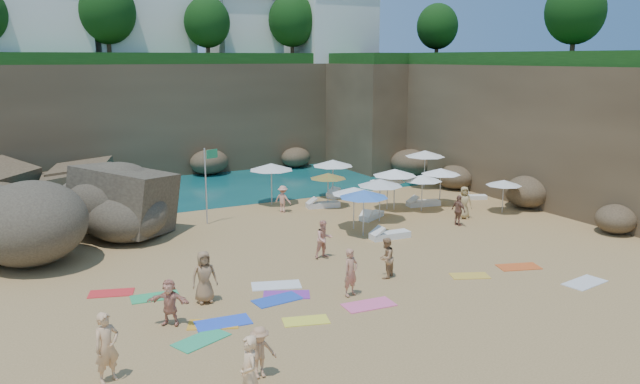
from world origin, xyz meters
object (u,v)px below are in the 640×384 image
parasol_1 (395,172)px  person_stand_6 (249,374)px  parasol_0 (271,167)px  person_stand_1 (386,258)px  person_stand_5 (85,201)px  person_stand_2 (283,199)px  parasol_2 (333,163)px  flag_pole (208,176)px  person_stand_3 (459,211)px  lounger_0 (323,205)px  person_stand_0 (107,347)px  rock_outcrop (70,249)px  person_stand_4 (464,203)px

parasol_1 → person_stand_6: (-14.80, -15.45, -1.19)m
parasol_0 → person_stand_1: 13.69m
person_stand_5 → person_stand_6: 21.41m
person_stand_2 → parasol_2: bearing=-100.7°
flag_pole → person_stand_1: size_ratio=2.46×
person_stand_1 → person_stand_3: 8.98m
lounger_0 → person_stand_0: person_stand_0 is taller
parasol_2 → person_stand_2: size_ratio=1.66×
parasol_1 → person_stand_6: parasol_1 is taller
rock_outcrop → person_stand_5: person_stand_5 is taller
flag_pole → person_stand_3: bearing=-29.4°
lounger_0 → person_stand_5: person_stand_5 is taller
parasol_0 → person_stand_5: 10.36m
rock_outcrop → flag_pole: bearing=11.3°
person_stand_5 → lounger_0: bearing=-8.6°
parasol_0 → lounger_0: 3.74m
parasol_0 → person_stand_6: 21.98m
lounger_0 → person_stand_0: size_ratio=0.99×
person_stand_0 → person_stand_6: bearing=-67.9°
parasol_0 → person_stand_4: 11.12m
person_stand_0 → person_stand_5: (1.83, 18.30, 0.00)m
parasol_0 → lounger_0: bearing=-41.5°
person_stand_0 → person_stand_6: size_ratio=1.00×
parasol_2 → lounger_0: (-1.72, -1.96, -2.02)m
parasol_0 → person_stand_2: (-0.20, -2.04, -1.49)m
parasol_1 → person_stand_4: (2.22, -3.32, -1.29)m
rock_outcrop → person_stand_1: size_ratio=5.38×
person_stand_5 → parasol_1: bearing=-13.4°
rock_outcrop → person_stand_0: (-0.45, -12.94, 0.97)m
lounger_0 → person_stand_5: bearing=174.8°
parasol_1 → person_stand_0: bearing=-144.9°
lounger_0 → person_stand_2: (-2.52, 0.01, 0.61)m
person_stand_0 → person_stand_5: size_ratio=1.00×
lounger_0 → person_stand_3: person_stand_3 is taller
flag_pole → person_stand_6: flag_pole is taller
parasol_1 → lounger_0: size_ratio=1.30×
person_stand_1 → person_stand_2: size_ratio=1.07×
lounger_0 → person_stand_5: (-12.50, 3.52, 0.82)m
parasol_0 → person_stand_2: size_ratio=1.72×
parasol_2 → person_stand_6: bearing=-123.8°
person_stand_4 → rock_outcrop: bearing=-163.4°
flag_pole → person_stand_0: (-7.41, -14.33, -1.57)m
flag_pole → lounger_0: size_ratio=2.07×
person_stand_0 → person_stand_2: (11.81, 14.79, -0.21)m
person_stand_0 → person_stand_1: person_stand_0 is taller
parasol_2 → person_stand_1: (-5.07, -13.49, -1.36)m
person_stand_0 → flag_pole: bearing=42.5°
flag_pole → person_stand_2: (4.40, 0.47, -1.78)m
person_stand_1 → person_stand_5: bearing=-91.4°
parasol_2 → person_stand_3: (2.55, -8.73, -1.37)m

